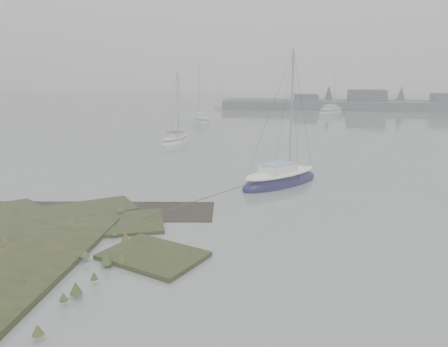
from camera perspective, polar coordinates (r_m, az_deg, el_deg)
ground at (r=45.57m, az=0.52°, el=5.08°), size 160.00×160.00×0.00m
far_shoreline at (r=80.05m, az=22.82°, el=8.31°), size 60.00×8.00×4.15m
sailboat_main at (r=26.17m, az=7.36°, el=-0.83°), size 5.50×5.69×8.41m
sailboat_white at (r=40.61m, az=-6.30°, el=4.27°), size 2.66×5.18×6.97m
sailboat_far_a at (r=56.34m, az=-3.08°, el=6.95°), size 3.53×6.20×8.32m
sailboat_far_b at (r=69.55m, az=13.81°, el=7.85°), size 5.22×6.07×8.58m
sailboat_far_c at (r=75.74m, az=0.39°, el=8.62°), size 4.65×1.60×6.52m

